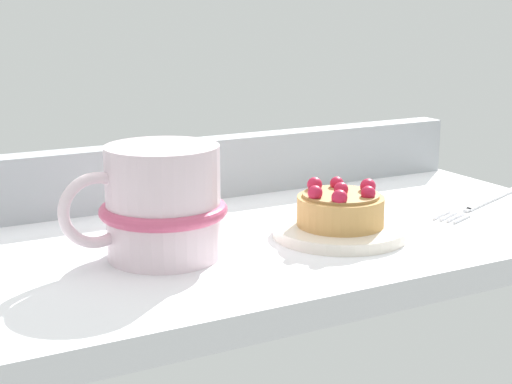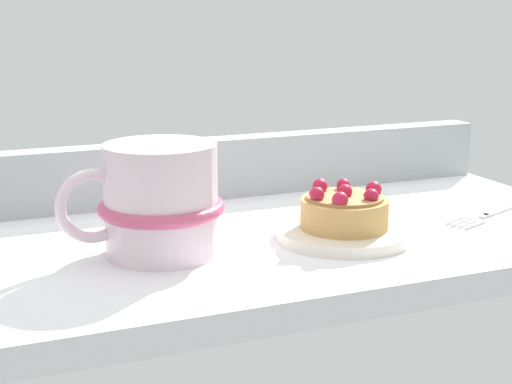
{
  "view_description": "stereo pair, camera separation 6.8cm",
  "coord_description": "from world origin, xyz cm",
  "px_view_note": "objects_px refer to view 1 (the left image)",
  "views": [
    {
      "loc": [
        -32.75,
        -61.47,
        21.12
      ],
      "look_at": [
        -1.21,
        -3.21,
        4.91
      ],
      "focal_mm": 54.9,
      "sensor_mm": 36.0,
      "label": 1
    },
    {
      "loc": [
        -26.6,
        -64.4,
        21.12
      ],
      "look_at": [
        -1.21,
        -3.21,
        4.91
      ],
      "focal_mm": 54.9,
      "sensor_mm": 36.0,
      "label": 2
    }
  ],
  "objects_px": {
    "raspberry_tart": "(341,208)",
    "dessert_fork": "(481,203)",
    "dessert_plate": "(340,231)",
    "coffee_mug": "(161,203)"
  },
  "relations": [
    {
      "from": "dessert_fork",
      "to": "dessert_plate",
      "type": "bearing_deg",
      "value": -174.0
    },
    {
      "from": "coffee_mug",
      "to": "raspberry_tart",
      "type": "bearing_deg",
      "value": -7.19
    },
    {
      "from": "dessert_plate",
      "to": "raspberry_tart",
      "type": "xyz_separation_m",
      "value": [
        -0.0,
        -0.0,
        0.02
      ]
    },
    {
      "from": "dessert_plate",
      "to": "dessert_fork",
      "type": "xyz_separation_m",
      "value": [
        0.2,
        0.02,
        -0.0
      ]
    },
    {
      "from": "dessert_plate",
      "to": "raspberry_tart",
      "type": "distance_m",
      "value": 0.02
    },
    {
      "from": "dessert_plate",
      "to": "dessert_fork",
      "type": "height_order",
      "value": "dessert_plate"
    },
    {
      "from": "raspberry_tart",
      "to": "dessert_fork",
      "type": "distance_m",
      "value": 0.2
    },
    {
      "from": "dessert_plate",
      "to": "raspberry_tart",
      "type": "height_order",
      "value": "raspberry_tart"
    },
    {
      "from": "dessert_plate",
      "to": "coffee_mug",
      "type": "height_order",
      "value": "coffee_mug"
    },
    {
      "from": "dessert_plate",
      "to": "coffee_mug",
      "type": "relative_size",
      "value": 0.87
    }
  ]
}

